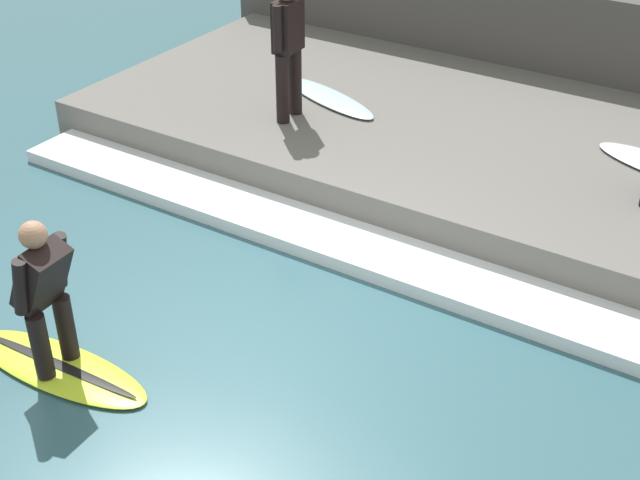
# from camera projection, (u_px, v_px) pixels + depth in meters

# --- Properties ---
(ground_plane) EXTENTS (28.00, 28.00, 0.00)m
(ground_plane) POSITION_uv_depth(u_px,v_px,m) (289.00, 329.00, 8.35)
(ground_plane) COLOR #335B66
(concrete_ledge) EXTENTS (4.40, 9.98, 0.48)m
(concrete_ledge) POSITION_uv_depth(u_px,v_px,m) (472.00, 146.00, 11.11)
(concrete_ledge) COLOR #66635E
(concrete_ledge) RESTS_ON ground_plane
(back_wall) EXTENTS (0.50, 10.48, 1.65)m
(back_wall) POSITION_uv_depth(u_px,v_px,m) (548.00, 44.00, 12.55)
(back_wall) COLOR #474442
(back_wall) RESTS_ON ground_plane
(wave_foam_crest) EXTENTS (0.79, 9.48, 0.15)m
(wave_foam_crest) POSITION_uv_depth(u_px,v_px,m) (367.00, 251.00, 9.35)
(wave_foam_crest) COLOR silver
(wave_foam_crest) RESTS_ON ground_plane
(surfboard_riding) EXTENTS (0.69, 1.93, 0.07)m
(surfboard_riding) POSITION_uv_depth(u_px,v_px,m) (60.00, 368.00, 7.83)
(surfboard_riding) COLOR #BFE02D
(surfboard_riding) RESTS_ON ground_plane
(surfer_riding) EXTENTS (0.56, 0.47, 1.46)m
(surfer_riding) POSITION_uv_depth(u_px,v_px,m) (44.00, 290.00, 7.38)
(surfer_riding) COLOR black
(surfer_riding) RESTS_ON surfboard_riding
(surfer_waiting_far) EXTENTS (0.58, 0.26, 1.72)m
(surfer_waiting_far) POSITION_uv_depth(u_px,v_px,m) (288.00, 43.00, 10.75)
(surfer_waiting_far) COLOR black
(surfer_waiting_far) RESTS_ON concrete_ledge
(surfboard_waiting_far) EXTENTS (1.01, 1.78, 0.06)m
(surfboard_waiting_far) POSITION_uv_depth(u_px,v_px,m) (329.00, 98.00, 11.72)
(surfboard_waiting_far) COLOR silver
(surfboard_waiting_far) RESTS_ON concrete_ledge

